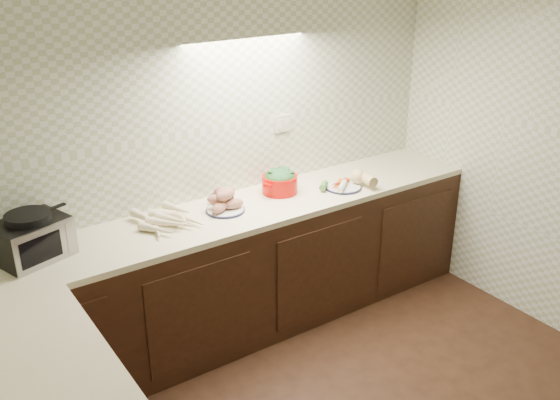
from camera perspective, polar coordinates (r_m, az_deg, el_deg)
room at (r=2.66m, az=12.48°, el=2.57°), size 3.60×3.60×2.60m
counter at (r=3.37m, az=-6.60°, el=-15.42°), size 3.60×3.60×0.90m
toaster_oven at (r=3.65m, az=-21.75°, el=-3.21°), size 0.44×0.39×0.26m
parsnip_pile at (r=3.86m, az=-9.64°, el=-1.81°), size 0.34×0.42×0.08m
sweet_potato_plate at (r=4.00m, az=-5.09°, el=-0.20°), size 0.25×0.25×0.15m
onion_bowl at (r=4.12m, az=-5.35°, el=0.25°), size 0.16×0.16×0.12m
dutch_oven at (r=4.27m, az=-0.03°, el=1.74°), size 0.32×0.32×0.17m
veg_plate at (r=4.40m, az=6.39°, el=1.72°), size 0.40×0.28×0.12m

